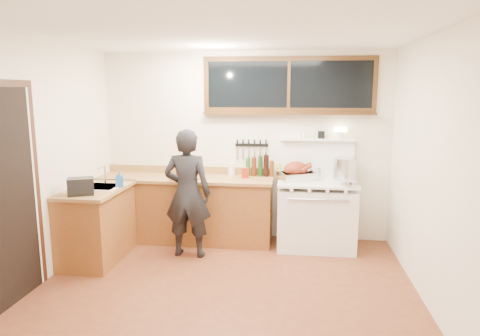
# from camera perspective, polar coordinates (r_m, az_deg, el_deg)

# --- Properties ---
(ground_plane) EXTENTS (4.00, 3.50, 0.02)m
(ground_plane) POSITION_cam_1_polar(r_m,az_deg,el_deg) (4.70, -2.01, -15.91)
(ground_plane) COLOR #5C2B18
(room_shell) EXTENTS (4.10, 3.60, 2.65)m
(room_shell) POSITION_cam_1_polar(r_m,az_deg,el_deg) (4.24, -2.15, 4.66)
(room_shell) COLOR silver
(room_shell) RESTS_ON ground
(counter_back) EXTENTS (2.44, 0.64, 1.00)m
(counter_back) POSITION_cam_1_polar(r_m,az_deg,el_deg) (6.03, -7.33, -5.33)
(counter_back) COLOR brown
(counter_back) RESTS_ON ground
(counter_left) EXTENTS (0.64, 1.09, 0.90)m
(counter_left) POSITION_cam_1_polar(r_m,az_deg,el_deg) (5.59, -18.53, -7.05)
(counter_left) COLOR brown
(counter_left) RESTS_ON ground
(sink_unit) EXTENTS (0.50, 0.45, 0.37)m
(sink_unit) POSITION_cam_1_polar(r_m,az_deg,el_deg) (5.55, -18.23, -2.94)
(sink_unit) COLOR white
(sink_unit) RESTS_ON counter_left
(vintage_stove) EXTENTS (1.02, 0.74, 1.58)m
(vintage_stove) POSITION_cam_1_polar(r_m,az_deg,el_deg) (5.81, 10.12, -5.89)
(vintage_stove) COLOR white
(vintage_stove) RESTS_ON ground
(back_window) EXTENTS (2.32, 0.13, 0.77)m
(back_window) POSITION_cam_1_polar(r_m,az_deg,el_deg) (5.89, 6.51, 10.17)
(back_window) COLOR black
(back_window) RESTS_ON room_shell
(left_doorway) EXTENTS (0.02, 1.04, 2.17)m
(left_doorway) POSITION_cam_1_polar(r_m,az_deg,el_deg) (4.61, -28.60, -3.25)
(left_doorway) COLOR black
(left_doorway) RESTS_ON ground
(knife_strip) EXTENTS (0.46, 0.03, 0.28)m
(knife_strip) POSITION_cam_1_polar(r_m,az_deg,el_deg) (5.97, 1.56, 2.98)
(knife_strip) COLOR black
(knife_strip) RESTS_ON room_shell
(man) EXTENTS (0.60, 0.40, 1.62)m
(man) POSITION_cam_1_polar(r_m,az_deg,el_deg) (5.36, -7.01, -3.38)
(man) COLOR black
(man) RESTS_ON ground
(soap_bottle) EXTENTS (0.12, 0.12, 0.20)m
(soap_bottle) POSITION_cam_1_polar(r_m,az_deg,el_deg) (5.45, -15.79, -1.39)
(soap_bottle) COLOR #2156A7
(soap_bottle) RESTS_ON counter_left
(toaster) EXTENTS (0.34, 0.29, 0.19)m
(toaster) POSITION_cam_1_polar(r_m,az_deg,el_deg) (5.17, -20.46, -2.31)
(toaster) COLOR black
(toaster) RESTS_ON counter_left
(cutting_board) EXTENTS (0.52, 0.46, 0.14)m
(cutting_board) POSITION_cam_1_polar(r_m,az_deg,el_deg) (5.83, -7.42, -0.83)
(cutting_board) COLOR olive
(cutting_board) RESTS_ON counter_back
(roast_turkey) EXTENTS (0.52, 0.47, 0.25)m
(roast_turkey) POSITION_cam_1_polar(r_m,az_deg,el_deg) (5.72, 7.49, -0.55)
(roast_turkey) COLOR silver
(roast_turkey) RESTS_ON vintage_stove
(stockpot) EXTENTS (0.40, 0.40, 0.29)m
(stockpot) POSITION_cam_1_polar(r_m,az_deg,el_deg) (5.84, 13.83, -0.11)
(stockpot) COLOR silver
(stockpot) RESTS_ON vintage_stove
(saucepan) EXTENTS (0.21, 0.29, 0.12)m
(saucepan) POSITION_cam_1_polar(r_m,az_deg,el_deg) (5.82, 9.97, -0.85)
(saucepan) COLOR silver
(saucepan) RESTS_ON vintage_stove
(pot_lid) EXTENTS (0.24, 0.24, 0.04)m
(pot_lid) POSITION_cam_1_polar(r_m,az_deg,el_deg) (5.51, 14.52, -2.16)
(pot_lid) COLOR silver
(pot_lid) RESTS_ON vintage_stove
(coffee_tin) EXTENTS (0.11, 0.09, 0.14)m
(coffee_tin) POSITION_cam_1_polar(r_m,az_deg,el_deg) (5.79, 0.68, -0.66)
(coffee_tin) COLOR maroon
(coffee_tin) RESTS_ON counter_back
(pitcher) EXTENTS (0.11, 0.11, 0.18)m
(pitcher) POSITION_cam_1_polar(r_m,az_deg,el_deg) (5.94, -1.15, -0.19)
(pitcher) COLOR white
(pitcher) RESTS_ON counter_back
(bottle_cluster) EXTENTS (0.48, 0.07, 0.30)m
(bottle_cluster) POSITION_cam_1_polar(r_m,az_deg,el_deg) (5.90, 2.95, 0.13)
(bottle_cluster) COLOR black
(bottle_cluster) RESTS_ON counter_back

